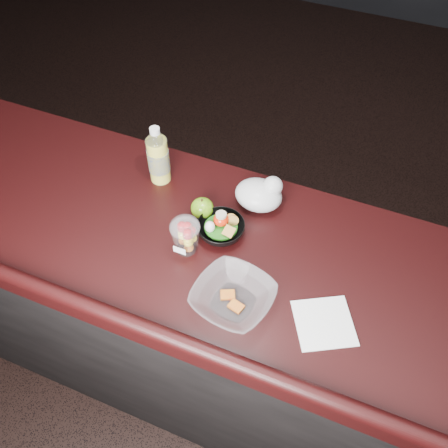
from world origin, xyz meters
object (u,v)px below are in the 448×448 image
at_px(lemonade_bottle, 158,159).
at_px(snack_bowl, 221,228).
at_px(fruit_cup, 186,235).
at_px(green_apple, 202,208).
at_px(takeout_bowl, 233,297).

relative_size(lemonade_bottle, snack_bowl, 1.20).
height_order(fruit_cup, green_apple, fruit_cup).
xyz_separation_m(lemonade_bottle, green_apple, (0.21, -0.10, -0.06)).
xyz_separation_m(green_apple, snack_bowl, (0.09, -0.05, -0.01)).
bearing_deg(fruit_cup, snack_bowl, 51.90).
relative_size(green_apple, snack_bowl, 0.42).
bearing_deg(snack_bowl, green_apple, 150.05).
xyz_separation_m(fruit_cup, takeout_bowl, (0.21, -0.13, -0.04)).
distance_m(fruit_cup, green_apple, 0.15).
distance_m(fruit_cup, snack_bowl, 0.13).
relative_size(fruit_cup, snack_bowl, 0.71).
height_order(lemonade_bottle, fruit_cup, lemonade_bottle).
bearing_deg(fruit_cup, lemonade_bottle, 131.34).
height_order(green_apple, takeout_bowl, green_apple).
distance_m(lemonade_bottle, takeout_bowl, 0.57).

